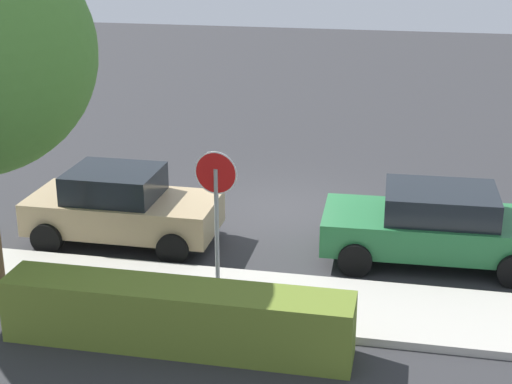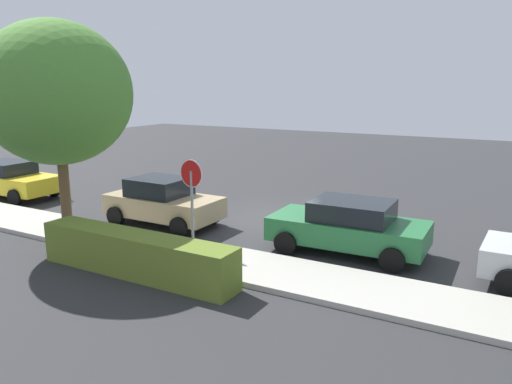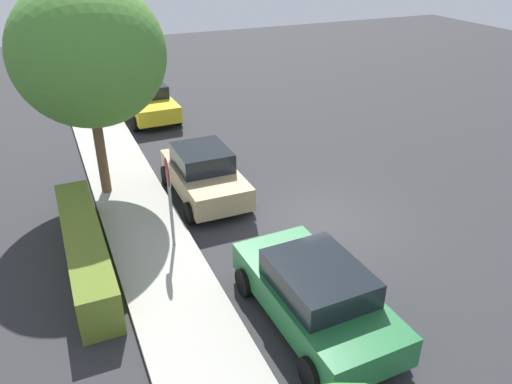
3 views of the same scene
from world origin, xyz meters
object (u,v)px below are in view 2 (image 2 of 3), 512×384
(street_tree_mid_block, at_px, (56,94))
(parked_car_tan, at_px, (163,202))
(parked_car_green, at_px, (349,226))
(parked_car_yellow, at_px, (9,179))
(stop_sign, at_px, (192,189))

(street_tree_mid_block, bearing_deg, parked_car_tan, -118.50)
(parked_car_green, relative_size, parked_car_yellow, 0.97)
(parked_car_green, height_order, parked_car_yellow, parked_car_green)
(parked_car_tan, distance_m, parked_car_green, 6.28)
(parked_car_green, distance_m, parked_car_yellow, 14.39)
(stop_sign, relative_size, parked_car_yellow, 0.58)
(stop_sign, height_order, parked_car_yellow, stop_sign)
(parked_car_green, bearing_deg, street_tree_mid_block, 21.21)
(parked_car_tan, bearing_deg, parked_car_green, -177.07)
(parked_car_tan, height_order, street_tree_mid_block, street_tree_mid_block)
(stop_sign, distance_m, parked_car_tan, 3.10)
(parked_car_green, distance_m, street_tree_mid_block, 9.01)
(parked_car_tan, relative_size, street_tree_mid_block, 0.61)
(street_tree_mid_block, bearing_deg, parked_car_yellow, -22.36)
(parked_car_tan, height_order, parked_car_green, parked_car_tan)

